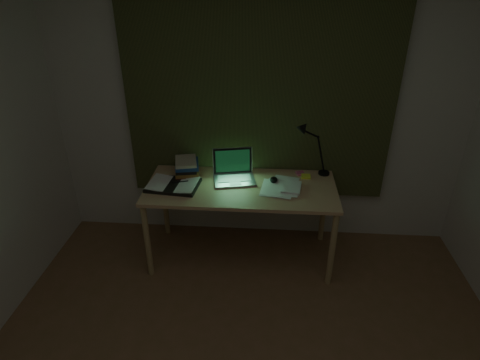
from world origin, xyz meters
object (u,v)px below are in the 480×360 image
object	(u,v)px
open_textbook	(173,185)
loose_papers	(285,186)
desk	(241,222)
laptop	(234,168)
desk_lamp	(327,147)
book_stack	(187,167)

from	to	relation	value
open_textbook	loose_papers	xyz separation A→B (m)	(0.90, 0.05, -0.01)
desk	open_textbook	bearing A→B (deg)	-175.41
laptop	desk_lamp	world-z (taller)	desk_lamp
laptop	book_stack	distance (m)	0.42
desk	book_stack	bearing A→B (deg)	160.53
laptop	desk_lamp	size ratio (longest dim) A/B	0.74
open_textbook	desk_lamp	xyz separation A→B (m)	(1.23, 0.31, 0.24)
desk	laptop	world-z (taller)	laptop
open_textbook	book_stack	size ratio (longest dim) A/B	1.76
book_stack	desk_lamp	bearing A→B (deg)	5.10
loose_papers	book_stack	bearing A→B (deg)	169.39
desk	laptop	xyz separation A→B (m)	(-0.06, 0.08, 0.47)
laptop	loose_papers	size ratio (longest dim) A/B	1.07
desk	book_stack	distance (m)	0.65
open_textbook	book_stack	bearing A→B (deg)	75.41
loose_papers	desk_lamp	bearing A→B (deg)	37.49
book_stack	loose_papers	distance (m)	0.84
open_textbook	laptop	bearing A→B (deg)	20.57
open_textbook	loose_papers	bearing A→B (deg)	9.40
book_stack	loose_papers	world-z (taller)	book_stack
desk	desk_lamp	bearing A→B (deg)	21.25
desk	desk_lamp	world-z (taller)	desk_lamp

